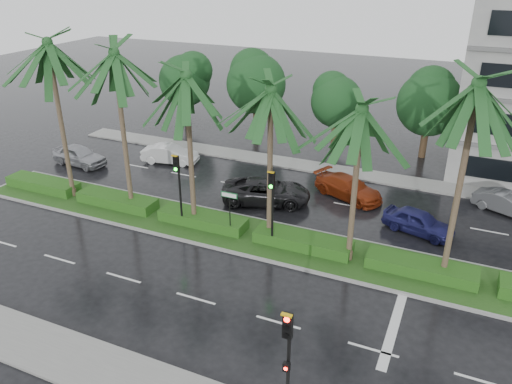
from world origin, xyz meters
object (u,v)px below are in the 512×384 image
at_px(car_red, 348,188).
at_px(signal_near, 287,361).
at_px(car_blue, 419,222).
at_px(car_grey, 507,203).
at_px(car_silver, 79,155).
at_px(street_sign, 229,203).
at_px(signal_median_left, 178,180).
at_px(car_white, 170,154).
at_px(car_darkgrey, 266,191).

bearing_deg(car_red, signal_near, -148.33).
relative_size(car_blue, car_grey, 1.03).
bearing_deg(signal_near, car_red, 97.84).
xyz_separation_m(signal_near, car_silver, (-22.00, 14.95, -1.77)).
relative_size(signal_near, street_sign, 1.68).
bearing_deg(car_blue, car_red, 74.74).
height_order(signal_median_left, car_white, signal_median_left).
relative_size(car_darkgrey, car_blue, 1.39).
relative_size(signal_near, car_silver, 1.01).
relative_size(car_white, car_darkgrey, 0.76).
height_order(car_white, car_red, car_white).
relative_size(signal_near, car_white, 1.04).
height_order(signal_median_left, car_red, signal_median_left).
bearing_deg(car_red, car_silver, 121.31).
height_order(car_red, car_grey, car_red).
relative_size(signal_near, car_blue, 1.11).
height_order(signal_median_left, street_sign, signal_median_left).
height_order(car_red, car_blue, car_red).
relative_size(signal_near, car_darkgrey, 0.80).
bearing_deg(signal_median_left, street_sign, 3.47).
bearing_deg(car_silver, street_sign, -103.38).
bearing_deg(car_darkgrey, car_red, -75.95).
bearing_deg(car_blue, car_darkgrey, 105.62).
bearing_deg(street_sign, signal_near, -54.66).
bearing_deg(car_grey, car_white, 116.16).
distance_m(signal_near, car_red, 17.79).
xyz_separation_m(street_sign, car_red, (4.59, 7.66, -1.45)).
xyz_separation_m(car_darkgrey, car_blue, (9.20, -0.07, -0.09)).
relative_size(signal_median_left, street_sign, 1.68).
distance_m(street_sign, car_silver, 15.90).
relative_size(street_sign, car_blue, 0.66).
height_order(signal_median_left, car_darkgrey, signal_median_left).
xyz_separation_m(street_sign, car_silver, (-15.00, 5.08, -1.39)).
xyz_separation_m(signal_median_left, car_silver, (-12.00, 5.26, -2.26)).
distance_m(signal_median_left, street_sign, 3.13).
height_order(street_sign, car_silver, street_sign).
bearing_deg(car_grey, car_red, 123.69).
bearing_deg(signal_near, street_sign, 125.34).
height_order(street_sign, car_darkgrey, street_sign).
bearing_deg(signal_median_left, car_white, 126.25).
bearing_deg(car_darkgrey, car_white, 52.70).
bearing_deg(car_grey, car_silver, 121.48).
xyz_separation_m(signal_median_left, car_red, (7.59, 7.84, -2.32)).
xyz_separation_m(car_white, car_darkgrey, (9.17, -3.25, 0.07)).
relative_size(street_sign, car_grey, 0.68).
xyz_separation_m(car_white, car_grey, (22.88, 1.28, -0.06)).
relative_size(signal_near, car_grey, 1.14).
distance_m(signal_near, car_blue, 14.96).
xyz_separation_m(signal_near, car_grey, (6.79, 19.27, -1.88)).
height_order(car_blue, car_grey, car_blue).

